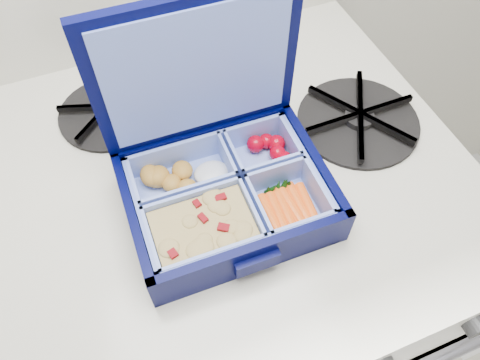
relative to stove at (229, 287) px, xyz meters
name	(u,v)px	position (x,y,z in m)	size (l,w,h in m)	color
stove	(229,287)	(0.00, 0.00, 0.00)	(0.67, 0.67, 1.00)	beige
bento_box	(227,195)	(-0.03, -0.09, 0.53)	(0.25, 0.20, 0.06)	#000231
burner_grate	(359,117)	(0.21, -0.02, 0.51)	(0.19, 0.19, 0.03)	black
burner_grate_rear	(109,110)	(-0.13, 0.14, 0.51)	(0.16, 0.16, 0.02)	black
fork	(215,112)	(0.02, 0.08, 0.50)	(0.02, 0.18, 0.01)	#9393AA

